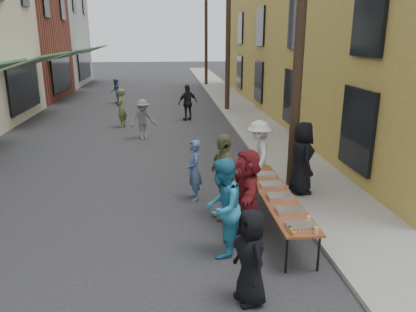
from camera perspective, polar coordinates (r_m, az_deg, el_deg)
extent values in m
plane|color=#28282B|center=(8.29, -12.08, -12.86)|extent=(120.00, 120.00, 0.00)
cube|color=gray|center=(22.90, 4.44, 6.54)|extent=(2.20, 60.00, 0.10)
cube|color=gray|center=(37.81, -23.65, 15.98)|extent=(8.00, 8.00, 9.00)
cube|color=#A58F3A|center=(23.50, 20.77, 17.95)|extent=(10.00, 28.00, 10.00)
cylinder|color=#2D2116|center=(10.73, 12.98, 18.73)|extent=(0.26, 0.26, 9.00)
cylinder|color=#2D2116|center=(22.44, 2.85, 17.78)|extent=(0.26, 0.26, 9.00)
cylinder|color=#2D2116|center=(34.35, -0.27, 17.38)|extent=(0.26, 0.26, 9.00)
cube|color=maroon|center=(8.93, 9.50, -5.30)|extent=(0.70, 4.00, 0.04)
cylinder|color=black|center=(7.40, 10.99, -13.50)|extent=(0.04, 0.04, 0.71)
cylinder|color=black|center=(7.57, 15.31, -13.05)|extent=(0.04, 0.04, 0.71)
cylinder|color=black|center=(10.71, 5.31, -3.52)|extent=(0.04, 0.04, 0.71)
cylinder|color=black|center=(10.83, 8.33, -3.40)|extent=(0.04, 0.04, 0.71)
cube|color=maroon|center=(7.47, 12.83, -9.52)|extent=(0.50, 0.33, 0.08)
cube|color=#B2B2B7|center=(8.03, 11.38, -7.52)|extent=(0.50, 0.33, 0.08)
cube|color=tan|center=(8.64, 10.03, -5.66)|extent=(0.50, 0.33, 0.08)
cube|color=#B2B2B7|center=(9.27, 8.88, -4.04)|extent=(0.50, 0.33, 0.08)
cube|color=tan|center=(9.91, 7.88, -2.63)|extent=(0.50, 0.33, 0.08)
cylinder|color=#A57F26|center=(7.15, 11.89, -10.70)|extent=(0.07, 0.07, 0.08)
cylinder|color=#A57F26|center=(7.23, 11.65, -10.34)|extent=(0.07, 0.07, 0.08)
cylinder|color=#A57F26|center=(7.32, 11.42, -9.99)|extent=(0.07, 0.07, 0.08)
cylinder|color=tan|center=(7.32, 14.97, -10.09)|extent=(0.08, 0.08, 0.12)
imported|color=black|center=(6.41, 6.02, -13.95)|extent=(0.66, 0.86, 1.55)
imported|color=#445C83|center=(10.18, -1.96, -2.01)|extent=(0.44, 0.61, 1.56)
imported|color=teal|center=(7.60, 2.02, -7.28)|extent=(1.04, 1.14, 1.90)
imported|color=silver|center=(11.04, 7.15, 0.20)|extent=(0.86, 1.30, 1.87)
imported|color=#67663B|center=(9.10, 2.17, -2.92)|extent=(0.80, 1.25, 1.98)
imported|color=maroon|center=(8.45, 5.52, -5.06)|extent=(0.60, 1.72, 1.84)
imported|color=black|center=(10.59, 13.06, -0.26)|extent=(0.62, 0.93, 1.87)
imported|color=slate|center=(16.51, -9.13, 5.12)|extent=(1.19, 0.98, 1.60)
imported|color=black|center=(19.99, -2.85, 7.50)|extent=(1.11, 0.82, 1.75)
imported|color=#62683C|center=(18.84, -12.09, 6.60)|extent=(0.53, 0.71, 1.75)
imported|color=#446485|center=(25.72, -12.83, 8.91)|extent=(0.71, 0.84, 1.54)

